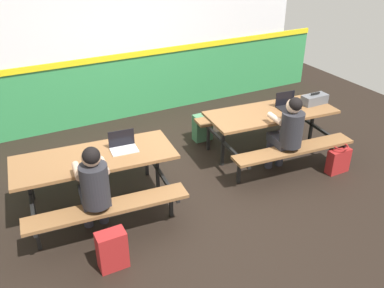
{
  "coord_description": "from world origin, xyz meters",
  "views": [
    {
      "loc": [
        -2.28,
        -4.34,
        3.2
      ],
      "look_at": [
        0.0,
        0.02,
        0.55
      ],
      "focal_mm": 38.98,
      "sensor_mm": 36.0,
      "label": 1
    }
  ],
  "objects": [
    {
      "name": "ground_plane",
      "position": [
        0.0,
        0.0,
        -0.01
      ],
      "size": [
        10.0,
        10.0,
        0.02
      ],
      "primitive_type": "cube",
      "color": "black"
    },
    {
      "name": "accent_backdrop",
      "position": [
        0.0,
        2.46,
        1.25
      ],
      "size": [
        8.0,
        0.14,
        2.6
      ],
      "color": "#338C4C",
      "rests_on": "ground"
    },
    {
      "name": "picnic_table_left",
      "position": [
        -1.33,
        -0.02,
        0.58
      ],
      "size": [
        1.96,
        1.71,
        0.74
      ],
      "color": "brown",
      "rests_on": "ground"
    },
    {
      "name": "picnic_table_right",
      "position": [
        1.33,
        0.07,
        0.58
      ],
      "size": [
        1.96,
        1.71,
        0.74
      ],
      "color": "brown",
      "rests_on": "ground"
    },
    {
      "name": "student_nearer",
      "position": [
        -1.49,
        -0.57,
        0.71
      ],
      "size": [
        0.39,
        0.53,
        1.21
      ],
      "color": "#2D2D38",
      "rests_on": "ground"
    },
    {
      "name": "student_further",
      "position": [
        1.2,
        -0.48,
        0.71
      ],
      "size": [
        0.39,
        0.53,
        1.21
      ],
      "color": "#2D2D38",
      "rests_on": "ground"
    },
    {
      "name": "laptop_silver",
      "position": [
        -0.97,
        -0.02,
        0.79
      ],
      "size": [
        0.34,
        0.25,
        0.22
      ],
      "color": "silver",
      "rests_on": "picnic_table_left"
    },
    {
      "name": "laptop_dark",
      "position": [
        1.62,
        0.08,
        0.79
      ],
      "size": [
        0.34,
        0.25,
        0.22
      ],
      "color": "black",
      "rests_on": "picnic_table_right"
    },
    {
      "name": "toolbox_grey",
      "position": [
        2.08,
        -0.0,
        0.81
      ],
      "size": [
        0.4,
        0.18,
        0.18
      ],
      "color": "#595B60",
      "rests_on": "picnic_table_right"
    },
    {
      "name": "backpack_dark",
      "position": [
        0.7,
        1.0,
        0.22
      ],
      "size": [
        0.3,
        0.22,
        0.44
      ],
      "color": "#3F724C",
      "rests_on": "ground"
    },
    {
      "name": "tote_bag_bright",
      "position": [
        1.93,
        -0.79,
        0.19
      ],
      "size": [
        0.34,
        0.21,
        0.43
      ],
      "color": "maroon",
      "rests_on": "ground"
    },
    {
      "name": "satchel_spare",
      "position": [
        -1.51,
        -1.08,
        0.22
      ],
      "size": [
        0.3,
        0.22,
        0.44
      ],
      "color": "maroon",
      "rests_on": "ground"
    }
  ]
}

